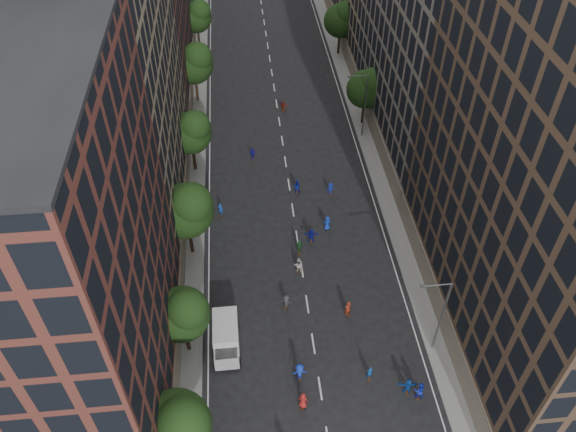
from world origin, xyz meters
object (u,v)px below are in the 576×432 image
(skater_1, at_px, (370,373))
(skater_2, at_px, (419,390))
(streetlamp_near, at_px, (440,313))
(cargo_van, at_px, (226,337))
(streetlamp_far, at_px, (363,103))

(skater_1, xyz_separation_m, skater_2, (3.73, -2.13, 0.20))
(streetlamp_near, xyz_separation_m, skater_1, (-6.05, -2.39, -4.41))
(skater_1, bearing_deg, cargo_van, -23.70)
(cargo_van, bearing_deg, skater_2, -22.55)
(streetlamp_far, xyz_separation_m, skater_1, (-6.05, -35.39, -4.41))
(cargo_van, bearing_deg, skater_1, -20.06)
(streetlamp_far, height_order, cargo_van, streetlamp_far)
(streetlamp_near, relative_size, skater_1, 5.99)
(skater_2, bearing_deg, streetlamp_near, -104.57)
(streetlamp_near, xyz_separation_m, skater_2, (-2.32, -4.52, -4.21))
(streetlamp_far, distance_m, cargo_van, 36.16)
(streetlamp_far, distance_m, skater_2, 37.83)
(streetlamp_far, bearing_deg, cargo_van, -120.34)
(streetlamp_near, distance_m, cargo_van, 18.65)
(skater_2, bearing_deg, streetlamp_far, -80.93)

